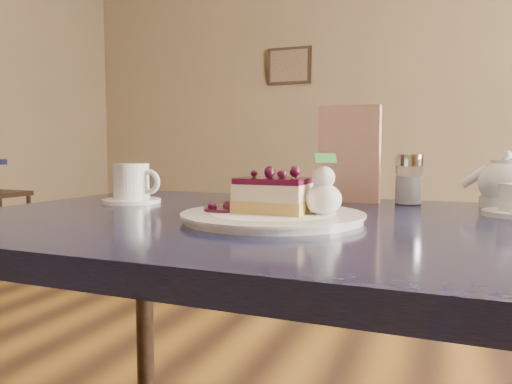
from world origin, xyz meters
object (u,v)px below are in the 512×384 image
(cheesecake_slice, at_px, (273,196))
(coffee_set, at_px, (132,186))
(dessert_plate, at_px, (273,217))
(tea_set, at_px, (507,188))
(main_table, at_px, (282,260))

(cheesecake_slice, height_order, coffee_set, coffee_set)
(dessert_plate, bearing_deg, tea_set, 40.73)
(main_table, distance_m, cheesecake_slice, 0.12)
(main_table, height_order, coffee_set, coffee_set)
(cheesecake_slice, bearing_deg, tea_set, 41.71)
(dessert_plate, xyz_separation_m, coffee_set, (-0.35, 0.14, 0.03))
(dessert_plate, height_order, cheesecake_slice, cheesecake_slice)
(dessert_plate, height_order, tea_set, tea_set)
(main_table, bearing_deg, cheesecake_slice, -90.00)
(coffee_set, xyz_separation_m, tea_set, (0.70, 0.16, 0.00))
(coffee_set, bearing_deg, main_table, -14.54)
(dessert_plate, relative_size, cheesecake_slice, 2.49)
(cheesecake_slice, bearing_deg, coffee_set, 159.77)
(coffee_set, bearing_deg, cheesecake_slice, -21.21)
(main_table, bearing_deg, tea_set, 37.24)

